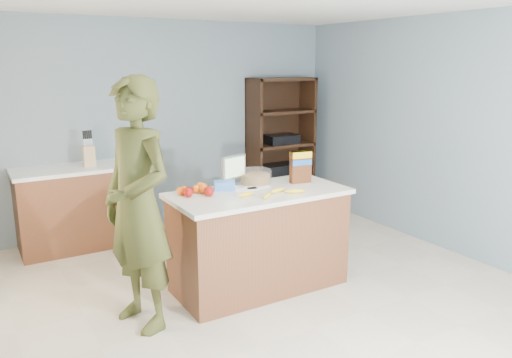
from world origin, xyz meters
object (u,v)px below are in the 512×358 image
counter_peninsula (259,243)px  shelving_unit (279,147)px  tv (234,168)px  cereal_box (301,165)px  person (138,206)px

counter_peninsula → shelving_unit: shelving_unit is taller
tv → cereal_box: size_ratio=0.95×
person → tv: bearing=94.7°
shelving_unit → person: person is taller
counter_peninsula → shelving_unit: (1.55, 2.05, 0.45)m
counter_peninsula → person: bearing=-174.9°
counter_peninsula → person: 1.24m
counter_peninsula → tv: bearing=106.6°
shelving_unit → person: bearing=-141.1°
counter_peninsula → cereal_box: (0.50, 0.07, 0.66)m
person → tv: (1.02, 0.40, 0.10)m
shelving_unit → person: size_ratio=0.94×
person → counter_peninsula: bearing=78.5°
shelving_unit → cereal_box: (-1.05, -1.97, 0.21)m
person → cereal_box: (1.61, 0.17, 0.11)m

